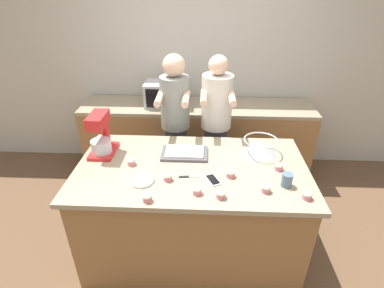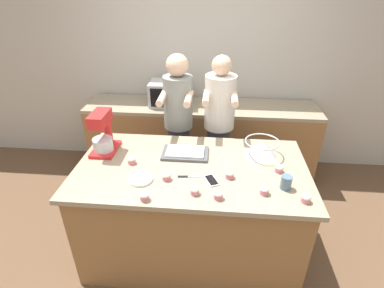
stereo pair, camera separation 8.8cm
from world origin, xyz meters
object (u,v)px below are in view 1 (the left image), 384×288
cupcake_4 (168,177)px  cupcake_1 (279,166)px  person_right (216,130)px  baking_tray (185,153)px  cupcake_7 (147,197)px  cupcake_3 (197,190)px  person_left (176,128)px  cupcake_6 (131,161)px  drinking_glass (287,180)px  cupcake_8 (221,194)px  small_plate (142,181)px  knife (191,177)px  stand_mixer (101,136)px  microwave_oven (166,94)px  mixing_bowl (260,146)px  cupcake_5 (266,188)px  cell_phone (213,180)px  cupcake_0 (231,173)px  cupcake_2 (307,195)px

cupcake_4 → cupcake_1: bearing=11.9°
person_right → baking_tray: bearing=-115.4°
cupcake_4 → cupcake_7: bearing=-114.2°
cupcake_3 → person_left: bearing=103.2°
cupcake_6 → drinking_glass: bearing=-10.6°
cupcake_6 → cupcake_8: size_ratio=1.00×
small_plate → cupcake_4: bearing=7.7°
person_left → drinking_glass: size_ratio=16.01×
small_plate → knife: small_plate is taller
stand_mixer → microwave_oven: 1.24m
stand_mixer → cupcake_7: stand_mixer is taller
mixing_bowl → cupcake_1: 0.28m
mixing_bowl → cupcake_7: mixing_bowl is taller
cupcake_5 → cupcake_6: (-1.04, 0.31, 0.00)m
mixing_bowl → cell_phone: 0.59m
person_right → person_left: bearing=-180.0°
person_left → cupcake_8: 1.24m
knife → small_plate: bearing=-168.2°
cell_phone → stand_mixer: bearing=159.0°
cupcake_7 → cupcake_8: same height
mixing_bowl → cupcake_1: size_ratio=4.46×
cupcake_0 → cupcake_2: bearing=-24.6°
stand_mixer → microwave_oven: bearing=71.0°
cupcake_1 → cupcake_2: (0.12, -0.35, 0.00)m
small_plate → knife: 0.38m
person_left → cupcake_2: (1.03, -1.14, 0.08)m
person_left → cell_phone: 1.04m
person_right → cupcake_6: person_right is taller
stand_mixer → knife: size_ratio=1.68×
person_right → mixing_bowl: person_right is taller
cupcake_0 → cupcake_6: size_ratio=1.00×
drinking_glass → cupcake_1: drinking_glass is taller
stand_mixer → cupcake_1: stand_mixer is taller
cupcake_6 → person_left: bearing=69.7°
cupcake_0 → cupcake_8: size_ratio=1.00×
cupcake_2 → cupcake_3: 0.76m
microwave_oven → cupcake_1: (1.07, -1.37, -0.10)m
cell_phone → cupcake_3: (-0.11, -0.16, 0.03)m
microwave_oven → cupcake_5: (0.92, -1.66, -0.10)m
cupcake_0 → cell_phone: bearing=-158.0°
cupcake_0 → cupcake_4: bearing=-172.0°
knife → cupcake_3: (0.05, -0.20, 0.03)m
stand_mixer → cupcake_7: 0.81m
small_plate → cupcake_6: size_ratio=2.77×
small_plate → cupcake_6: 0.26m
microwave_oven → cupcake_1: size_ratio=7.34×
small_plate → cupcake_3: 0.44m
cupcake_2 → cupcake_5: same height
cupcake_1 → cupcake_4: size_ratio=1.00×
drinking_glass → cupcake_5: drinking_glass is taller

